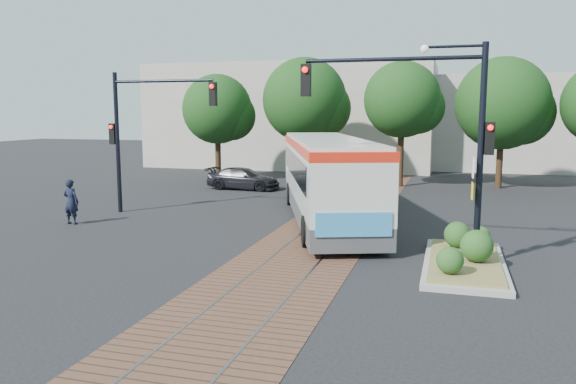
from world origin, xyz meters
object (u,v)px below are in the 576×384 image
at_px(signal_pole_main, 436,118).
at_px(signal_pole_left, 140,123).
at_px(traffic_island, 465,254).
at_px(parked_car, 243,179).
at_px(officer, 71,202).
at_px(city_bus, 327,175).

relative_size(signal_pole_main, signal_pole_left, 1.00).
bearing_deg(signal_pole_main, signal_pole_left, 158.55).
distance_m(traffic_island, parked_car, 17.66).
relative_size(signal_pole_main, parked_car, 1.44).
bearing_deg(traffic_island, signal_pole_left, 159.64).
height_order(signal_pole_main, signal_pole_left, signal_pole_main).
relative_size(traffic_island, officer, 2.94).
bearing_deg(signal_pole_main, city_bus, 128.17).
bearing_deg(traffic_island, officer, 172.23).
bearing_deg(city_bus, traffic_island, -66.16).
xyz_separation_m(city_bus, officer, (-9.37, -3.54, -0.96)).
bearing_deg(traffic_island, parked_car, 131.57).
relative_size(traffic_island, signal_pole_left, 0.87).
distance_m(signal_pole_main, signal_pole_left, 13.14).
bearing_deg(parked_car, traffic_island, -135.65).
bearing_deg(parked_car, officer, 168.36).
xyz_separation_m(signal_pole_main, parked_car, (-10.76, 13.12, -3.55)).
bearing_deg(parked_car, signal_pole_main, -137.87).
xyz_separation_m(traffic_island, signal_pole_main, (-0.96, 0.09, 3.83)).
relative_size(signal_pole_left, parked_car, 1.44).
bearing_deg(signal_pole_left, parked_car, 79.98).
distance_m(officer, parked_car, 11.59).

